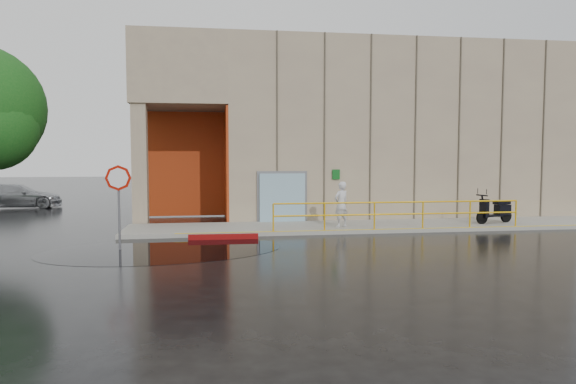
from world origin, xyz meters
The scene contains 10 objects.
ground centered at (0.00, 0.00, 0.00)m, with size 120.00×120.00×0.00m, color black.
sidewalk centered at (4.00, 4.50, 0.07)m, with size 20.00×3.00×0.15m, color gray.
building centered at (5.10, 10.98, 4.21)m, with size 20.00×10.17×8.00m.
guardrail centered at (4.25, 3.15, 0.68)m, with size 9.56×0.06×1.03m.
person centered at (2.22, 3.90, 1.03)m, with size 0.64×0.42×1.75m, color silver.
scooter centered at (8.70, 4.14, 0.97)m, with size 1.88×1.06×1.42m.
stop_sign centered at (-5.50, 0.98, 1.89)m, with size 0.74×0.33×2.60m.
red_curb centered at (-2.31, 2.50, 0.09)m, with size 2.40×0.18×0.18m, color maroon.
puddle centered at (-4.16, 0.73, 0.00)m, with size 7.33×4.51×0.01m, color black.
car_c centered at (-13.40, 14.85, 0.67)m, with size 1.88×4.61×1.34m, color #A7A9AD.
Camera 1 is at (-2.62, -15.19, 2.87)m, focal length 32.00 mm.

